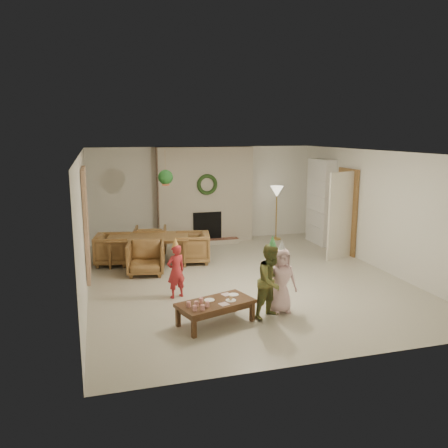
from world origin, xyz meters
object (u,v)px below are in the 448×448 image
object	(u,v)px
dining_chair_left	(113,249)
child_red	(176,271)
dining_chair_far	(151,240)
coffee_table_top	(216,303)
dining_table	(149,250)
dining_chair_right	(192,248)
dining_chair_near	(146,258)
child_pink	(281,280)
child_plaid	(272,281)

from	to	relation	value
dining_chair_left	child_red	size ratio (longest dim) A/B	0.78
dining_chair_far	dining_chair_left	size ratio (longest dim) A/B	1.00
dining_chair_left	coffee_table_top	world-z (taller)	dining_chair_left
dining_table	dining_chair_right	bearing A→B (deg)	0.00
dining_chair_far	coffee_table_top	distance (m)	4.34
dining_chair_left	dining_chair_right	xyz separation A→B (m)	(1.71, -0.31, 0.00)
dining_chair_near	dining_chair_far	bearing A→B (deg)	90.00
dining_table	child_red	xyz separation A→B (m)	(0.23, -2.27, 0.17)
dining_chair_far	dining_chair_left	world-z (taller)	same
dining_chair_right	child_pink	world-z (taller)	child_pink
dining_chair_right	child_pink	xyz separation A→B (m)	(0.79, -3.19, 0.19)
dining_chair_far	dining_chair_left	distance (m)	1.09
dining_chair_left	child_pink	world-z (taller)	child_pink
dining_chair_right	child_plaid	size ratio (longest dim) A/B	0.63
dining_table	child_plaid	bearing A→B (deg)	-56.44
dining_chair_near	child_plaid	xyz separation A→B (m)	(1.66, -2.77, 0.25)
coffee_table_top	child_red	size ratio (longest dim) A/B	1.20
dining_table	dining_chair_right	distance (m)	0.97
dining_chair_right	child_red	distance (m)	2.22
dining_table	coffee_table_top	size ratio (longest dim) A/B	1.53
dining_chair_far	coffee_table_top	world-z (taller)	dining_chair_far
dining_table	child_red	distance (m)	2.28
dining_table	dining_chair_near	distance (m)	0.77
child_plaid	child_pink	world-z (taller)	child_plaid
dining_table	dining_chair_left	distance (m)	0.77
child_plaid	child_pink	size ratio (longest dim) A/B	1.11
child_red	child_pink	size ratio (longest dim) A/B	0.90
dining_chair_left	dining_chair_far	bearing A→B (deg)	-45.00
dining_table	child_pink	bearing A→B (deg)	-52.30
coffee_table_top	child_plaid	xyz separation A→B (m)	(0.91, 0.02, 0.27)
dining_table	child_pink	size ratio (longest dim) A/B	1.65
dining_table	dining_chair_near	size ratio (longest dim) A/B	2.34
child_red	child_pink	bearing A→B (deg)	123.53
dining_chair_far	child_pink	bearing A→B (deg)	121.57
dining_chair_right	child_pink	bearing A→B (deg)	24.25
coffee_table_top	dining_chair_left	bearing A→B (deg)	91.87
dining_chair_left	dining_chair_right	size ratio (longest dim) A/B	1.00
dining_chair_left	child_red	world-z (taller)	child_red
coffee_table_top	child_red	bearing A→B (deg)	88.05
dining_table	child_pink	distance (m)	3.80
dining_chair_near	coffee_table_top	bearing A→B (deg)	-64.72
dining_chair_near	dining_chair_right	size ratio (longest dim) A/B	1.00
dining_chair_right	dining_chair_left	bearing A→B (deg)	-90.00
child_red	dining_chair_right	bearing A→B (deg)	-129.66
dining_chair_left	child_pink	size ratio (longest dim) A/B	0.71
dining_chair_right	coffee_table_top	size ratio (longest dim) A/B	0.65
dining_chair_far	child_plaid	world-z (taller)	child_plaid
child_red	child_plaid	xyz separation A→B (m)	(1.29, -1.27, 0.11)
coffee_table_top	child_plaid	bearing A→B (deg)	-17.51
dining_chair_far	child_red	xyz separation A→B (m)	(0.09, -3.03, 0.14)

